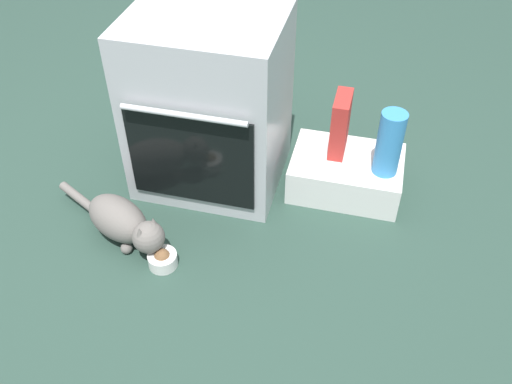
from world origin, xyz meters
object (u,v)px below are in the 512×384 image
object	(u,v)px
oven	(209,104)
water_bottle	(389,143)
pantry_cabinet	(346,173)
food_bowl	(163,259)
cat	(123,222)
cereal_box	(340,125)

from	to	relation	value
oven	water_bottle	bearing A→B (deg)	0.49
pantry_cabinet	water_bottle	xyz separation A→B (m)	(0.16, -0.05, 0.24)
oven	water_bottle	distance (m)	0.79
pantry_cabinet	food_bowl	distance (m)	0.93
oven	food_bowl	distance (m)	0.70
pantry_cabinet	cat	size ratio (longest dim) A/B	0.83
food_bowl	cat	bearing A→B (deg)	154.91
oven	pantry_cabinet	world-z (taller)	oven
oven	water_bottle	size ratio (longest dim) A/B	2.67
oven	pantry_cabinet	bearing A→B (deg)	4.81
food_bowl	water_bottle	distance (m)	1.06
oven	cereal_box	world-z (taller)	oven
food_bowl	cereal_box	xyz separation A→B (m)	(0.60, 0.71, 0.28)
oven	pantry_cabinet	xyz separation A→B (m)	(0.62, 0.05, -0.31)
food_bowl	cereal_box	distance (m)	0.97
water_bottle	cereal_box	bearing A→B (deg)	155.49
food_bowl	cat	xyz separation A→B (m)	(-0.20, 0.10, 0.07)
oven	cereal_box	bearing A→B (deg)	10.68
pantry_cabinet	cat	xyz separation A→B (m)	(-0.86, -0.56, 0.02)
pantry_cabinet	water_bottle	size ratio (longest dim) A/B	1.66
water_bottle	oven	bearing A→B (deg)	-179.51
cat	pantry_cabinet	bearing A→B (deg)	58.15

